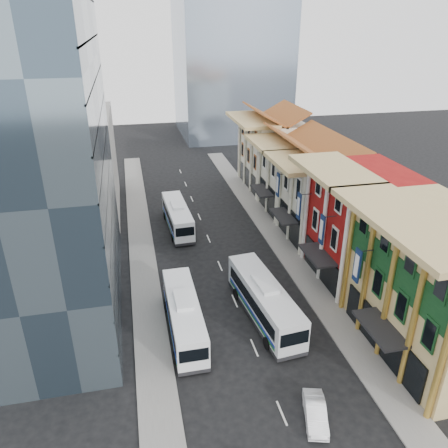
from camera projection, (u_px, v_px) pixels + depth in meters
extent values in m
plane|color=black|center=(287.00, 425.00, 30.13)|extent=(200.00, 200.00, 0.00)
cube|color=slate|center=(291.00, 257.00, 51.22)|extent=(3.00, 90.00, 0.15)
cube|color=slate|center=(144.00, 274.00, 47.87)|extent=(3.00, 90.00, 0.15)
cube|color=tan|center=(436.00, 288.00, 34.76)|extent=(8.00, 14.00, 12.00)
cube|color=maroon|center=(361.00, 225.00, 45.37)|extent=(8.00, 10.00, 12.00)
cube|color=beige|center=(322.00, 201.00, 54.19)|extent=(8.00, 9.00, 10.00)
cube|color=beige|center=(296.00, 177.00, 62.15)|extent=(8.00, 9.00, 10.00)
cube|color=beige|center=(273.00, 154.00, 71.22)|extent=(8.00, 12.00, 11.00)
cube|color=#374857|center=(32.00, 154.00, 37.21)|extent=(12.00, 26.00, 30.00)
cube|color=gray|center=(78.00, 164.00, 61.13)|extent=(10.00, 18.00, 14.00)
imported|color=white|center=(315.00, 413.00, 30.23)|extent=(2.41, 4.21, 1.32)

